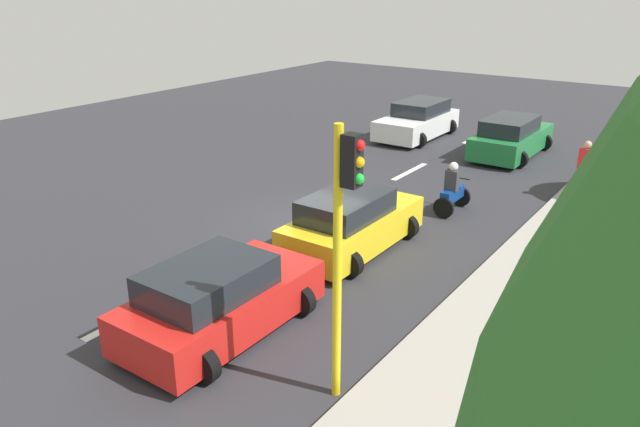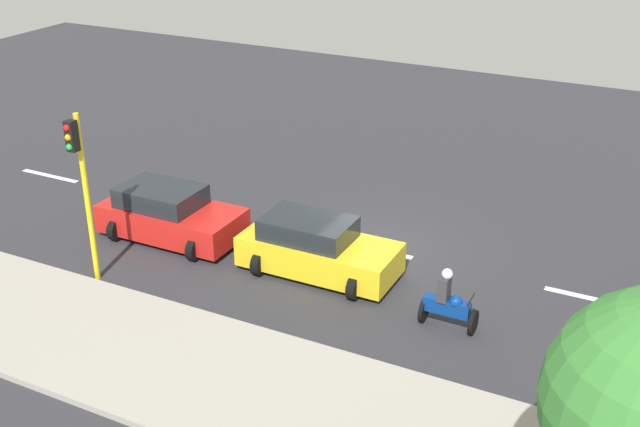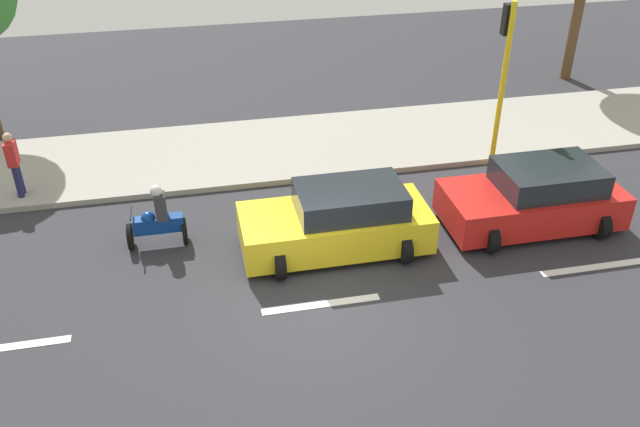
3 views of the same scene
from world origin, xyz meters
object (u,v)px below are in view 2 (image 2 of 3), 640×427
at_px(car_red, 169,215).
at_px(traffic_light_corner, 81,176).
at_px(car_yellow_cab, 317,248).
at_px(motorcycle, 448,303).
at_px(pedestrian_near_signal, 576,397).

distance_m(car_red, traffic_light_corner, 3.69).
xyz_separation_m(car_yellow_cab, motorcycle, (0.97, 3.90, -0.07)).
distance_m(car_yellow_cab, motorcycle, 4.02).
distance_m(car_red, pedestrian_near_signal, 12.52).
bearing_deg(pedestrian_near_signal, car_yellow_cab, -117.22).
relative_size(car_red, pedestrian_near_signal, 2.42).
distance_m(motorcycle, pedestrian_near_signal, 4.37).
xyz_separation_m(motorcycle, pedestrian_near_signal, (2.77, 3.35, 0.42)).
relative_size(pedestrian_near_signal, traffic_light_corner, 0.38).
xyz_separation_m(car_red, motorcycle, (0.93, 8.61, -0.07)).
bearing_deg(motorcycle, car_red, -96.16).
relative_size(motorcycle, pedestrian_near_signal, 0.91).
height_order(car_yellow_cab, car_red, same).
relative_size(motorcycle, traffic_light_corner, 0.34).
relative_size(car_red, traffic_light_corner, 0.91).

